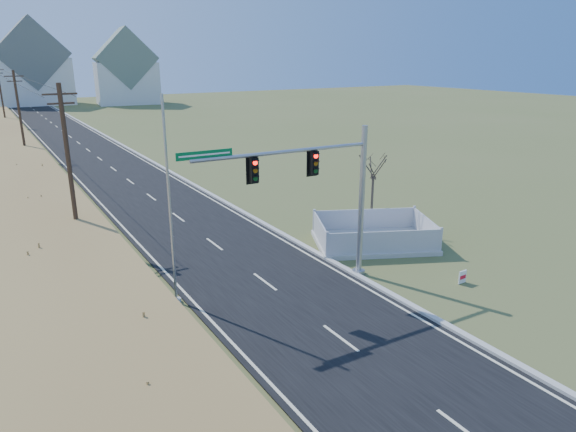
{
  "coord_description": "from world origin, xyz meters",
  "views": [
    {
      "loc": [
        -10.73,
        -15.76,
        10.38
      ],
      "look_at": [
        0.87,
        3.3,
        3.4
      ],
      "focal_mm": 32.0,
      "sensor_mm": 36.0,
      "label": 1
    }
  ],
  "objects_px": {
    "fence_enclosure": "(373,239)",
    "bare_tree": "(374,165)",
    "open_sign": "(462,277)",
    "traffic_signal_mast": "(329,191)",
    "flagpole": "(171,225)"
  },
  "relations": [
    {
      "from": "open_sign",
      "to": "bare_tree",
      "type": "xyz_separation_m",
      "value": [
        1.61,
        8.61,
        3.74
      ]
    },
    {
      "from": "fence_enclosure",
      "to": "bare_tree",
      "type": "bearing_deg",
      "value": 77.42
    },
    {
      "from": "fence_enclosure",
      "to": "open_sign",
      "type": "distance_m",
      "value": 6.33
    },
    {
      "from": "bare_tree",
      "to": "traffic_signal_mast",
      "type": "bearing_deg",
      "value": -143.92
    },
    {
      "from": "fence_enclosure",
      "to": "bare_tree",
      "type": "distance_m",
      "value": 4.75
    },
    {
      "from": "open_sign",
      "to": "traffic_signal_mast",
      "type": "bearing_deg",
      "value": 144.08
    },
    {
      "from": "traffic_signal_mast",
      "to": "fence_enclosure",
      "type": "xyz_separation_m",
      "value": [
        5.25,
        2.81,
        -4.21
      ]
    },
    {
      "from": "fence_enclosure",
      "to": "flagpole",
      "type": "distance_m",
      "value": 12.66
    },
    {
      "from": "bare_tree",
      "to": "fence_enclosure",
      "type": "bearing_deg",
      "value": -127.29
    },
    {
      "from": "traffic_signal_mast",
      "to": "open_sign",
      "type": "xyz_separation_m",
      "value": [
        5.38,
        -3.52,
        -4.16
      ]
    },
    {
      "from": "fence_enclosure",
      "to": "open_sign",
      "type": "bearing_deg",
      "value": -64.14
    },
    {
      "from": "fence_enclosure",
      "to": "flagpole",
      "type": "xyz_separation_m",
      "value": [
        -12.17,
        -1.11,
        3.29
      ]
    },
    {
      "from": "flagpole",
      "to": "fence_enclosure",
      "type": "bearing_deg",
      "value": 5.2
    },
    {
      "from": "bare_tree",
      "to": "open_sign",
      "type": "bearing_deg",
      "value": -100.62
    },
    {
      "from": "traffic_signal_mast",
      "to": "bare_tree",
      "type": "height_order",
      "value": "traffic_signal_mast"
    }
  ]
}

